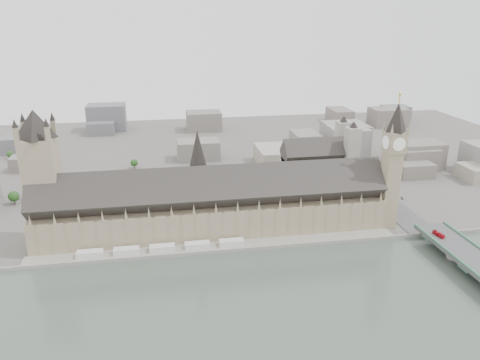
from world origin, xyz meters
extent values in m
plane|color=#595651|center=(0.00, 0.00, 0.00)|extent=(900.00, 900.00, 0.00)
cube|color=gray|center=(0.00, -15.00, 1.50)|extent=(600.00, 1.50, 3.00)
cube|color=gray|center=(0.00, -7.50, 1.00)|extent=(270.00, 15.00, 2.00)
cube|color=silver|center=(-90.00, -7.00, 4.00)|extent=(18.00, 7.00, 4.00)
cube|color=silver|center=(-65.00, -7.00, 4.00)|extent=(18.00, 7.00, 4.00)
cube|color=silver|center=(-40.00, -7.00, 4.00)|extent=(18.00, 7.00, 4.00)
cube|color=silver|center=(-15.00, -7.00, 4.00)|extent=(18.00, 7.00, 4.00)
cube|color=silver|center=(10.00, -7.00, 4.00)|extent=(18.00, 7.00, 4.00)
cube|color=gray|center=(0.00, 20.00, 12.50)|extent=(265.00, 40.00, 25.00)
cube|color=#2A2725|center=(0.00, 20.00, 35.08)|extent=(265.00, 40.73, 40.73)
cube|color=gray|center=(138.00, 8.00, 31.00)|extent=(12.00, 12.00, 62.00)
cube|color=gray|center=(138.00, 8.00, 70.00)|extent=(14.00, 14.00, 16.00)
cylinder|color=white|center=(145.20, 8.00, 70.00)|extent=(0.60, 10.00, 10.00)
cylinder|color=white|center=(130.80, 8.00, 70.00)|extent=(0.60, 10.00, 10.00)
cylinder|color=white|center=(138.00, 15.20, 70.00)|extent=(10.00, 0.60, 10.00)
cylinder|color=white|center=(138.00, 0.80, 70.00)|extent=(10.00, 0.60, 10.00)
cone|color=black|center=(138.00, 8.00, 89.00)|extent=(17.00, 17.00, 22.00)
cylinder|color=gold|center=(138.00, 8.00, 103.00)|extent=(1.00, 1.00, 6.00)
sphere|color=gold|center=(138.00, 8.00, 106.50)|extent=(2.00, 2.00, 2.00)
cone|color=gray|center=(144.50, 14.50, 82.00)|extent=(2.40, 2.40, 8.00)
cone|color=gray|center=(131.50, 14.50, 82.00)|extent=(2.40, 2.40, 8.00)
cone|color=gray|center=(144.50, 1.50, 82.00)|extent=(2.40, 2.40, 8.00)
cone|color=gray|center=(131.50, 1.50, 82.00)|extent=(2.40, 2.40, 8.00)
cube|color=gray|center=(-122.00, 26.00, 40.00)|extent=(23.00, 23.00, 80.00)
cone|color=black|center=(-122.00, 26.00, 90.00)|extent=(30.00, 30.00, 20.00)
cylinder|color=gray|center=(-10.00, 26.00, 43.00)|extent=(12.00, 12.00, 20.00)
cone|color=black|center=(-10.00, 26.00, 67.00)|extent=(13.00, 13.00, 28.00)
cube|color=gray|center=(105.00, 95.00, 17.00)|extent=(60.00, 28.00, 34.00)
cube|color=#2A2725|center=(105.00, 95.00, 39.00)|extent=(60.00, 28.28, 28.28)
cube|color=gray|center=(137.00, 107.00, 32.00)|extent=(12.00, 12.00, 64.00)
cube|color=gray|center=(137.00, 83.00, 32.00)|extent=(12.00, 12.00, 64.00)
imported|color=red|center=(156.95, -34.90, 11.70)|extent=(4.09, 10.68, 2.90)
imported|color=gray|center=(166.51, 36.14, 10.91)|extent=(2.78, 4.81, 1.31)
camera|label=1|loc=(-36.20, -310.25, 161.07)|focal=35.00mm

